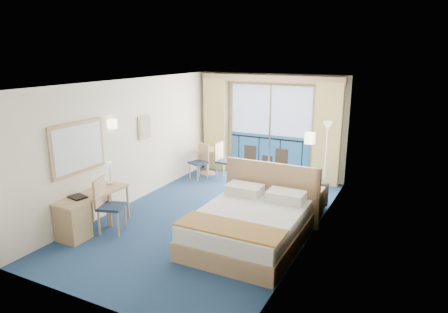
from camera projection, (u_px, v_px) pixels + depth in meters
floor at (213, 217)px, 8.10m from camera, size 6.50×6.50×0.00m
room_walls at (212, 131)px, 7.64m from camera, size 4.04×6.54×2.72m
balcony_door at (270, 133)px, 10.59m from camera, size 2.36×0.03×2.52m
curtain_left at (216, 124)px, 11.10m from camera, size 0.65×0.22×2.55m
curtain_right at (328, 135)px, 9.75m from camera, size 0.65×0.22×2.55m
pelmet at (270, 79)px, 10.11m from camera, size 3.80×0.25×0.18m
mirror at (78, 148)px, 7.27m from camera, size 0.05×1.25×0.95m
wall_print at (144, 127)px, 8.94m from camera, size 0.04×0.42×0.52m
sconce_left at (112, 124)px, 7.95m from camera, size 0.18×0.18×0.18m
sconce_right at (310, 138)px, 6.65m from camera, size 0.18×0.18×0.18m
bed at (250, 225)px, 6.93m from camera, size 1.90×2.26×1.19m
nightstand at (311, 202)px, 8.06m from camera, size 0.46×0.44×0.60m
phone at (309, 186)px, 7.98m from camera, size 0.22×0.19×0.08m
armchair at (307, 191)px, 8.64m from camera, size 0.95×0.95×0.63m
floor_lamp at (327, 139)px, 9.18m from camera, size 0.24×0.24×1.70m
desk at (77, 217)px, 7.13m from camera, size 0.51×1.49×0.70m
desk_chair at (107, 202)px, 7.30m from camera, size 0.57×0.56×1.03m
folder at (78, 197)px, 7.19m from camera, size 0.36×0.30×0.03m
desk_lamp at (110, 168)px, 7.84m from camera, size 0.12×0.12×0.44m
round_table at (207, 155)px, 10.79m from camera, size 0.78×0.78×0.70m
table_chair_a at (222, 158)px, 10.48m from camera, size 0.44×0.43×0.94m
table_chair_b at (201, 159)px, 10.40m from camera, size 0.51×0.52×0.93m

